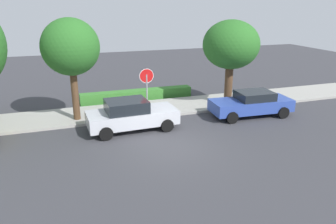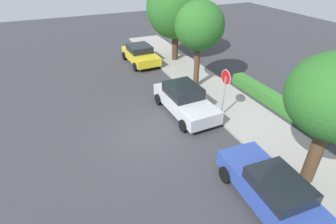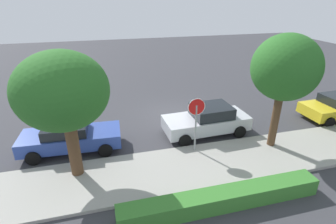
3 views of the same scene
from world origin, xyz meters
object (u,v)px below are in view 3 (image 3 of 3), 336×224
Objects in this scene: parked_car_silver at (207,120)px; street_tree_far at (62,92)px; parked_car_blue at (70,137)px; street_tree_mid_block at (285,68)px; stop_sign at (196,116)px.

street_tree_far reaches higher than parked_car_silver.
street_tree_far is at bearing 98.20° from parked_car_blue.
street_tree_mid_block is at bearing 166.86° from parked_car_blue.
stop_sign reaches higher than parked_car_blue.
stop_sign is at bearing -174.87° from street_tree_far.
street_tree_mid_block reaches higher than parked_car_blue.
street_tree_mid_block reaches higher than parked_car_silver.
street_tree_far reaches higher than stop_sign.
stop_sign is 5.94m from parked_car_blue.
stop_sign is at bearing -7.82° from street_tree_mid_block.
parked_car_blue is 3.68m from street_tree_far.
street_tree_mid_block reaches higher than street_tree_far.
parked_car_silver is at bearing -40.10° from street_tree_mid_block.
stop_sign is at bearing 51.64° from parked_car_silver.
street_tree_far is (5.28, 0.47, 1.82)m from stop_sign.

